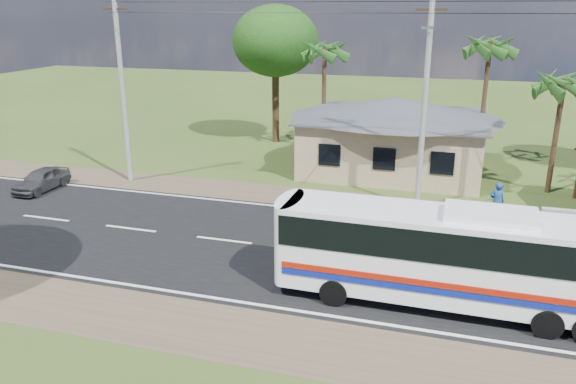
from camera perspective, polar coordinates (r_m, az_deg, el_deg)
name	(u,v)px	position (r m, az deg, el deg)	size (l,w,h in m)	color
ground	(328,253)	(22.74, 4.05, -6.23)	(120.00, 120.00, 0.00)	#344B1A
road	(328,253)	(22.74, 4.05, -6.21)	(120.00, 16.00, 0.03)	black
house	(394,127)	(34.07, 10.72, 6.53)	(12.40, 10.00, 5.00)	tan
utility_poles	(418,90)	(27.01, 13.08, 10.07)	(32.80, 2.22, 11.00)	#9E9E99
palm_near	(564,84)	(31.85, 26.21, 9.78)	(2.80, 2.80, 6.70)	#47301E
palm_mid	(490,47)	(35.82, 19.82, 13.67)	(2.80, 2.80, 8.20)	#47301E
palm_far	(325,51)	(37.28, 3.76, 14.07)	(2.80, 2.80, 7.70)	#47301E
tree_behind_house	(275,41)	(40.24, -1.31, 15.05)	(6.00, 6.00, 9.61)	#47301E
coach_bus	(456,251)	(18.85, 16.68, -5.76)	(11.25, 2.53, 3.49)	white
motorcycle	(484,210)	(27.79, 19.29, -1.71)	(0.53, 1.52, 0.80)	black
person	(497,202)	(27.46, 20.44, -0.91)	(0.67, 0.44, 1.85)	navy
small_car	(41,180)	(32.90, -23.77, 1.17)	(1.41, 3.51, 1.20)	#2E2E30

